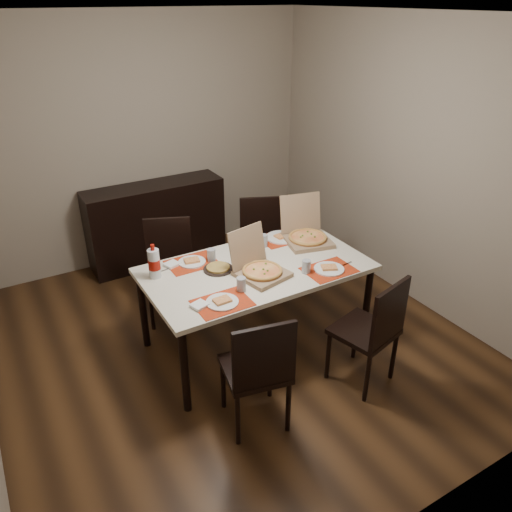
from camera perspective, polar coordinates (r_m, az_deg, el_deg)
name	(u,v)px	position (r m, az deg, el deg)	size (l,w,h in m)	color
ground	(233,342)	(4.46, -2.69, -9.81)	(3.80, 4.00, 0.02)	#442915
room_walls	(202,134)	(4.05, -6.20, 13.68)	(3.84, 4.02, 2.62)	gray
sideboard	(157,223)	(5.66, -11.30, 3.67)	(1.50, 0.40, 0.90)	black
dining_table	(256,274)	(4.07, 0.00, -2.08)	(1.80, 1.00, 0.75)	beige
chair_near_left	(258,369)	(3.38, 0.26, -12.75)	(0.50, 0.50, 0.93)	black
chair_near_right	(373,329)	(3.83, 13.22, -8.08)	(0.51, 0.51, 0.93)	black
chair_far_left	(170,265)	(4.63, -9.84, -1.03)	(0.55, 0.55, 0.93)	black
chair_far_right	(262,241)	(5.02, 0.70, 1.78)	(0.55, 0.55, 0.93)	black
setting_near_left	(225,298)	(3.61, -3.58, -4.78)	(0.46, 0.30, 0.11)	red
setting_near_right	(323,268)	(4.01, 7.64, -1.41)	(0.47, 0.30, 0.11)	red
setting_far_left	(195,261)	(4.12, -7.01, -0.52)	(0.47, 0.30, 0.11)	red
setting_far_right	(277,238)	(4.47, 2.46, 2.06)	(0.50, 0.30, 0.11)	red
napkin_loose	(260,272)	(3.94, 0.51, -1.86)	(0.12, 0.11, 0.02)	white
pizza_box_center	(259,268)	(3.90, 0.40, -1.42)	(0.42, 0.45, 0.35)	#8B6D50
pizza_box_right	(306,235)	(4.46, 5.76, 2.40)	(0.46, 0.50, 0.38)	#8B6D50
faina_plate	(218,268)	(4.00, -4.35, -1.42)	(0.24, 0.24, 0.03)	black
dip_bowl	(252,257)	(4.16, -0.47, -0.09)	(0.10, 0.10, 0.03)	white
soda_bottle	(154,263)	(3.92, -11.56, -0.84)	(0.09, 0.09, 0.28)	silver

